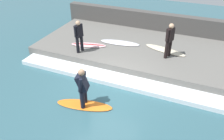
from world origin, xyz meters
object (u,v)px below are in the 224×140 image
surfboard_riding (84,105)px  surfer_waiting_near (79,35)px  surfer_riding (83,86)px  surfboard_waiting_near (89,45)px  surfboard_spare (120,43)px  surfer_waiting_far (170,39)px  surfboard_waiting_far (165,50)px

surfboard_riding → surfer_waiting_near: bearing=31.2°
surfboard_riding → surfer_riding: size_ratio=1.42×
surfboard_waiting_near → surfboard_spare: surfboard_waiting_near is taller
surfer_riding → surfer_waiting_far: size_ratio=0.95×
surfboard_riding → surfboard_spare: bearing=3.8°
surfboard_waiting_near → surfboard_spare: bearing=-58.5°
surfboard_waiting_far → surfboard_waiting_near: bearing=104.0°
surfer_waiting_far → surfboard_spare: 2.64m
surfer_waiting_near → surfboard_waiting_near: (0.70, -0.07, -0.81)m
surfboard_waiting_far → surfboard_spare: (-0.07, 2.26, 0.00)m
surfboard_spare → surfboard_waiting_far: bearing=-88.1°
surfboard_riding → surfboard_waiting_far: 4.85m
surfer_waiting_near → surfboard_waiting_far: size_ratio=0.72×
surfboard_riding → surfer_riding: 0.86m
surfer_riding → surfboard_spare: size_ratio=0.72×
surfer_waiting_far → surfboard_spare: surfer_waiting_far is taller
surfer_riding → surfboard_waiting_near: 3.89m
surfer_riding → surfboard_waiting_near: (3.51, 1.63, -0.38)m
surfboard_waiting_near → surfboard_waiting_far: surfboard_waiting_near is taller
surfboard_waiting_far → surfer_waiting_near: bearing=113.6°
surfboard_riding → surfer_waiting_far: (3.85, -2.17, 1.33)m
surfer_waiting_far → surfboard_waiting_far: bearing=19.1°
surfboard_riding → surfboard_waiting_far: bearing=-24.1°
surfer_riding → surfboard_spare: surfer_riding is taller
surfboard_waiting_far → surfboard_riding: bearing=155.9°
surfboard_spare → surfer_waiting_near: bearing=137.3°
surfboard_riding → surfboard_waiting_near: (3.51, 1.63, 0.48)m
surfer_waiting_near → surfboard_waiting_far: surfer_waiting_near is taller
surfboard_waiting_near → surfboard_waiting_far: bearing=-76.0°
surfboard_riding → surfboard_waiting_near: surfboard_waiting_near is taller
surfer_waiting_near → surfer_waiting_far: size_ratio=0.96×
surfer_waiting_near → surfboard_riding: bearing=-148.8°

